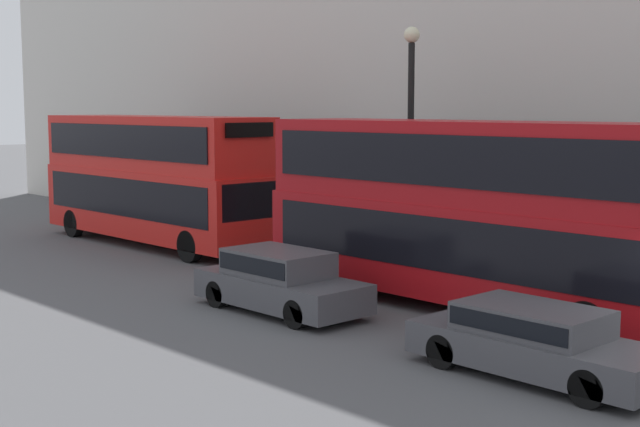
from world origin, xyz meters
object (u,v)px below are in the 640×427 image
car_dark_sedan (535,339)px  car_hatchback (280,279)px  bus_second_in_queue (154,174)px  bus_leading (467,206)px

car_dark_sedan → car_hatchback: bearing=90.0°
bus_second_in_queue → car_hatchback: 11.20m
bus_second_in_queue → car_hatchback: (-3.40, -10.54, -1.68)m
bus_leading → car_hatchback: (-3.40, 2.75, -1.68)m
bus_leading → car_dark_sedan: bus_leading is taller
bus_second_in_queue → car_dark_sedan: 17.86m
bus_second_in_queue → car_hatchback: size_ratio=2.38×
car_hatchback → bus_second_in_queue: bearing=72.1°
car_dark_sedan → bus_leading: bearing=50.7°
bus_second_in_queue → car_hatchback: bus_second_in_queue is taller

